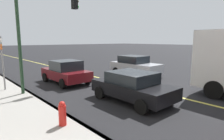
{
  "coord_description": "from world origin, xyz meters",
  "views": [
    {
      "loc": [
        -7.27,
        8.54,
        2.83
      ],
      "look_at": [
        -0.49,
        2.51,
        1.39
      ],
      "focal_mm": 30.29,
      "sensor_mm": 36.0,
      "label": 1
    }
  ],
  "objects_px": {
    "car_black": "(133,86)",
    "fire_hydrant": "(62,116)",
    "street_sign_post": "(2,60)",
    "traffic_light_mast": "(44,18)",
    "car_silver": "(135,66)",
    "car_maroon": "(66,72)"
  },
  "relations": [
    {
      "from": "traffic_light_mast",
      "to": "fire_hydrant",
      "type": "xyz_separation_m",
      "value": [
        -4.66,
        1.48,
        -3.48
      ]
    },
    {
      "from": "car_black",
      "to": "traffic_light_mast",
      "type": "xyz_separation_m",
      "value": [
        4.2,
        2.3,
        3.23
      ]
    },
    {
      "from": "car_maroon",
      "to": "traffic_light_mast",
      "type": "relative_size",
      "value": 0.66
    },
    {
      "from": "car_black",
      "to": "car_maroon",
      "type": "bearing_deg",
      "value": 5.09
    },
    {
      "from": "traffic_light_mast",
      "to": "fire_hydrant",
      "type": "height_order",
      "value": "traffic_light_mast"
    },
    {
      "from": "car_black",
      "to": "fire_hydrant",
      "type": "xyz_separation_m",
      "value": [
        -0.46,
        3.78,
        -0.26
      ]
    },
    {
      "from": "car_silver",
      "to": "street_sign_post",
      "type": "relative_size",
      "value": 1.35
    },
    {
      "from": "car_maroon",
      "to": "street_sign_post",
      "type": "height_order",
      "value": "street_sign_post"
    },
    {
      "from": "street_sign_post",
      "to": "traffic_light_mast",
      "type": "bearing_deg",
      "value": -128.71
    },
    {
      "from": "traffic_light_mast",
      "to": "fire_hydrant",
      "type": "distance_m",
      "value": 6.0
    },
    {
      "from": "car_silver",
      "to": "traffic_light_mast",
      "type": "relative_size",
      "value": 0.71
    },
    {
      "from": "car_silver",
      "to": "traffic_light_mast",
      "type": "distance_m",
      "value": 7.91
    },
    {
      "from": "traffic_light_mast",
      "to": "fire_hydrant",
      "type": "relative_size",
      "value": 6.17
    },
    {
      "from": "car_black",
      "to": "fire_hydrant",
      "type": "distance_m",
      "value": 3.82
    },
    {
      "from": "car_black",
      "to": "fire_hydrant",
      "type": "bearing_deg",
      "value": 96.93
    },
    {
      "from": "car_black",
      "to": "car_silver",
      "type": "bearing_deg",
      "value": -49.48
    },
    {
      "from": "car_maroon",
      "to": "car_black",
      "type": "distance_m",
      "value": 5.5
    },
    {
      "from": "street_sign_post",
      "to": "fire_hydrant",
      "type": "xyz_separation_m",
      "value": [
        -6.09,
        -0.3,
        -1.31
      ]
    },
    {
      "from": "car_black",
      "to": "fire_hydrant",
      "type": "relative_size",
      "value": 4.2
    },
    {
      "from": "car_silver",
      "to": "street_sign_post",
      "type": "height_order",
      "value": "street_sign_post"
    },
    {
      "from": "car_maroon",
      "to": "fire_hydrant",
      "type": "xyz_separation_m",
      "value": [
        -5.94,
        3.29,
        -0.29
      ]
    },
    {
      "from": "car_silver",
      "to": "car_black",
      "type": "relative_size",
      "value": 1.04
    }
  ]
}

